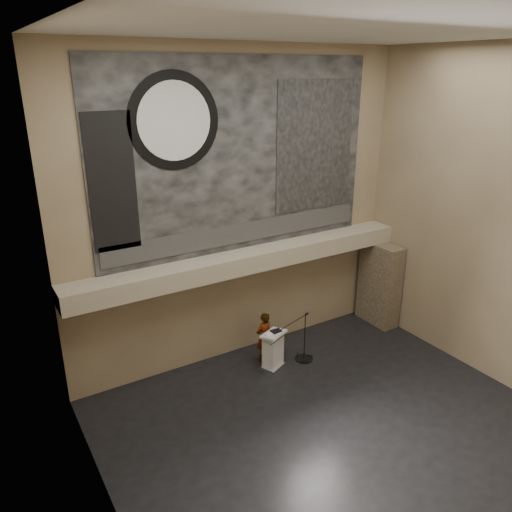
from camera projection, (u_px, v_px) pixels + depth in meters
floor at (327, 423)px, 11.79m from camera, size 10.00×10.00×0.00m
ceiling at (351, 30)px, 8.79m from camera, size 10.00×10.00×0.00m
wall_back at (241, 211)px, 13.48m from camera, size 10.00×0.02×8.50m
wall_left at (91, 313)px, 7.85m from camera, size 0.02×8.00×8.50m
wall_right at (488, 219)px, 12.73m from camera, size 0.02×8.00×8.50m
soffit at (248, 260)px, 13.62m from camera, size 10.00×0.80×0.50m
sprinkler_left at (196, 282)px, 12.90m from camera, size 0.04×0.04×0.06m
sprinkler_right at (305, 257)px, 14.61m from camera, size 0.04×0.04×0.06m
banner at (241, 157)px, 12.95m from camera, size 8.00×0.05×5.00m
banner_text_strip at (242, 233)px, 13.64m from camera, size 7.76×0.02×0.55m
banner_clock_rim at (174, 121)px, 11.69m from camera, size 2.30×0.02×2.30m
banner_clock_face at (175, 121)px, 11.67m from camera, size 1.84×0.02×1.84m
banner_building_print at (315, 146)px, 14.05m from camera, size 2.60×0.02×3.60m
banner_brick_print at (112, 184)px, 11.36m from camera, size 1.10×0.02×3.20m
stone_pier at (379, 284)px, 16.10m from camera, size 0.60×1.40×2.70m
lectern at (273, 350)px, 13.80m from camera, size 0.82×0.72×1.13m
binder at (276, 331)px, 13.65m from camera, size 0.29×0.24×0.04m
papers at (270, 335)px, 13.49m from camera, size 0.19×0.26×0.00m
speaker_person at (264, 337)px, 14.09m from camera, size 0.59×0.43×1.49m
mic_stand at (303, 353)px, 14.26m from camera, size 1.58×0.69×1.47m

